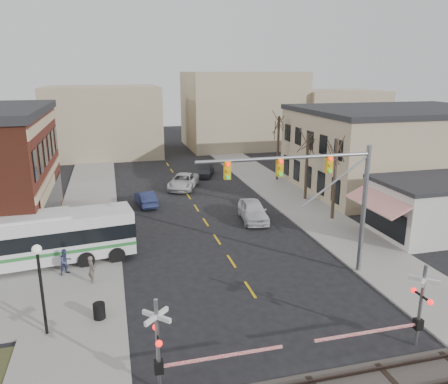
{
  "coord_description": "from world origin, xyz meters",
  "views": [
    {
      "loc": [
        -7.16,
        -19.51,
        12.12
      ],
      "look_at": [
        0.67,
        10.5,
        3.5
      ],
      "focal_mm": 35.0,
      "sensor_mm": 36.0,
      "label": 1
    }
  ],
  "objects_px": {
    "rr_crossing_west": "(169,346)",
    "pedestrian_near": "(92,269)",
    "pedestrian_far": "(66,262)",
    "traffic_signal_mast": "(322,186)",
    "car_a": "(253,211)",
    "street_lamp": "(39,271)",
    "car_b": "(146,198)",
    "car_d": "(204,170)",
    "car_c": "(183,181)",
    "transit_bus": "(29,240)",
    "trash_bin": "(99,311)",
    "rr_crossing_east": "(412,308)"
  },
  "relations": [
    {
      "from": "traffic_signal_mast",
      "to": "car_c",
      "type": "distance_m",
      "value": 23.62
    },
    {
      "from": "trash_bin",
      "to": "car_d",
      "type": "bearing_deg",
      "value": 68.32
    },
    {
      "from": "transit_bus",
      "to": "rr_crossing_west",
      "type": "distance_m",
      "value": 15.03
    },
    {
      "from": "car_a",
      "to": "car_d",
      "type": "xyz_separation_m",
      "value": [
        -0.54,
        16.9,
        -0.15
      ]
    },
    {
      "from": "pedestrian_near",
      "to": "pedestrian_far",
      "type": "bearing_deg",
      "value": 21.74
    },
    {
      "from": "rr_crossing_west",
      "to": "car_b",
      "type": "relative_size",
      "value": 1.33
    },
    {
      "from": "trash_bin",
      "to": "street_lamp",
      "type": "bearing_deg",
      "value": -163.35
    },
    {
      "from": "transit_bus",
      "to": "car_b",
      "type": "distance_m",
      "value": 14.24
    },
    {
      "from": "rr_crossing_west",
      "to": "car_d",
      "type": "bearing_deg",
      "value": 75.78
    },
    {
      "from": "trash_bin",
      "to": "pedestrian_far",
      "type": "height_order",
      "value": "pedestrian_far"
    },
    {
      "from": "rr_crossing_west",
      "to": "pedestrian_far",
      "type": "relative_size",
      "value": 3.48
    },
    {
      "from": "pedestrian_near",
      "to": "transit_bus",
      "type": "bearing_deg",
      "value": 24.89
    },
    {
      "from": "trash_bin",
      "to": "car_b",
      "type": "distance_m",
      "value": 19.49
    },
    {
      "from": "car_a",
      "to": "car_d",
      "type": "relative_size",
      "value": 1.03
    },
    {
      "from": "rr_crossing_east",
      "to": "pedestrian_near",
      "type": "distance_m",
      "value": 17.25
    },
    {
      "from": "car_a",
      "to": "trash_bin",
      "type": "bearing_deg",
      "value": -127.53
    },
    {
      "from": "pedestrian_far",
      "to": "street_lamp",
      "type": "bearing_deg",
      "value": -131.06
    },
    {
      "from": "car_b",
      "to": "traffic_signal_mast",
      "type": "bearing_deg",
      "value": 110.04
    },
    {
      "from": "traffic_signal_mast",
      "to": "pedestrian_near",
      "type": "relative_size",
      "value": 6.32
    },
    {
      "from": "car_b",
      "to": "car_a",
      "type": "bearing_deg",
      "value": 135.3
    },
    {
      "from": "car_d",
      "to": "car_a",
      "type": "bearing_deg",
      "value": -67.54
    },
    {
      "from": "car_d",
      "to": "pedestrian_far",
      "type": "xyz_separation_m",
      "value": [
        -13.75,
        -23.8,
        0.22
      ]
    },
    {
      "from": "transit_bus",
      "to": "rr_crossing_west",
      "type": "relative_size",
      "value": 2.34
    },
    {
      "from": "car_a",
      "to": "pedestrian_near",
      "type": "xyz_separation_m",
      "value": [
        -12.72,
        -8.44,
        0.09
      ]
    },
    {
      "from": "traffic_signal_mast",
      "to": "pedestrian_far",
      "type": "relative_size",
      "value": 6.46
    },
    {
      "from": "car_b",
      "to": "pedestrian_far",
      "type": "xyz_separation_m",
      "value": [
        -5.94,
        -13.4,
        0.23
      ]
    },
    {
      "from": "street_lamp",
      "to": "pedestrian_far",
      "type": "bearing_deg",
      "value": 86.63
    },
    {
      "from": "car_b",
      "to": "car_c",
      "type": "xyz_separation_m",
      "value": [
        4.41,
        5.2,
        0.08
      ]
    },
    {
      "from": "trash_bin",
      "to": "pedestrian_far",
      "type": "distance_m",
      "value": 6.05
    },
    {
      "from": "street_lamp",
      "to": "car_a",
      "type": "height_order",
      "value": "street_lamp"
    },
    {
      "from": "rr_crossing_west",
      "to": "car_d",
      "type": "relative_size",
      "value": 1.15
    },
    {
      "from": "car_b",
      "to": "pedestrian_far",
      "type": "bearing_deg",
      "value": 59.31
    },
    {
      "from": "rr_crossing_east",
      "to": "street_lamp",
      "type": "bearing_deg",
      "value": 162.37
    },
    {
      "from": "traffic_signal_mast",
      "to": "rr_crossing_west",
      "type": "xyz_separation_m",
      "value": [
        -9.96,
        -7.44,
        -3.79
      ]
    },
    {
      "from": "rr_crossing_west",
      "to": "street_lamp",
      "type": "relative_size",
      "value": 1.25
    },
    {
      "from": "traffic_signal_mast",
      "to": "car_a",
      "type": "height_order",
      "value": "traffic_signal_mast"
    },
    {
      "from": "car_a",
      "to": "car_d",
      "type": "distance_m",
      "value": 16.91
    },
    {
      "from": "rr_crossing_west",
      "to": "street_lamp",
      "type": "height_order",
      "value": "street_lamp"
    },
    {
      "from": "street_lamp",
      "to": "car_b",
      "type": "height_order",
      "value": "street_lamp"
    },
    {
      "from": "rr_crossing_west",
      "to": "street_lamp",
      "type": "bearing_deg",
      "value": 135.47
    },
    {
      "from": "traffic_signal_mast",
      "to": "pedestrian_near",
      "type": "bearing_deg",
      "value": 169.2
    },
    {
      "from": "traffic_signal_mast",
      "to": "car_a",
      "type": "distance_m",
      "value": 12.01
    },
    {
      "from": "rr_crossing_west",
      "to": "trash_bin",
      "type": "bearing_deg",
      "value": 115.49
    },
    {
      "from": "traffic_signal_mast",
      "to": "car_c",
      "type": "bearing_deg",
      "value": 101.01
    },
    {
      "from": "traffic_signal_mast",
      "to": "car_b",
      "type": "distance_m",
      "value": 20.21
    },
    {
      "from": "traffic_signal_mast",
      "to": "pedestrian_near",
      "type": "distance_m",
      "value": 14.27
    },
    {
      "from": "rr_crossing_west",
      "to": "pedestrian_near",
      "type": "distance_m",
      "value": 10.52
    },
    {
      "from": "transit_bus",
      "to": "pedestrian_near",
      "type": "height_order",
      "value": "transit_bus"
    },
    {
      "from": "rr_crossing_west",
      "to": "pedestrian_near",
      "type": "height_order",
      "value": "rr_crossing_west"
    },
    {
      "from": "car_a",
      "to": "pedestrian_near",
      "type": "height_order",
      "value": "pedestrian_near"
    }
  ]
}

